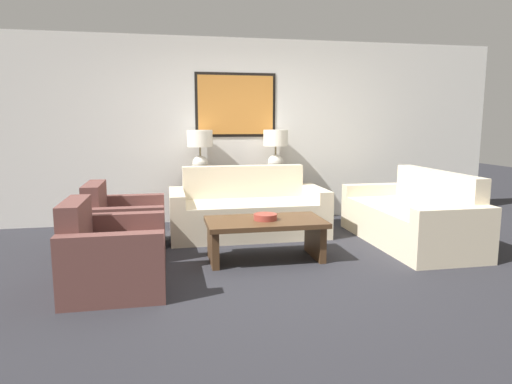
{
  "coord_description": "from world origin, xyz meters",
  "views": [
    {
      "loc": [
        -1.03,
        -4.37,
        1.46
      ],
      "look_at": [
        -0.0,
        0.78,
        0.65
      ],
      "focal_mm": 32.0,
      "sensor_mm": 36.0,
      "label": 1
    }
  ],
  "objects_px": {
    "couch_by_back_wall": "(247,212)",
    "armchair_near_back_wall": "(124,228)",
    "decorative_bowl": "(265,217)",
    "couch_by_side": "(412,219)",
    "console_table": "(239,198)",
    "coffee_table": "(265,230)",
    "table_lamp_left": "(200,146)",
    "table_lamp_right": "(276,146)",
    "armchair_near_camera": "(112,257)"
  },
  "relations": [
    {
      "from": "table_lamp_left",
      "to": "couch_by_side",
      "type": "distance_m",
      "value": 2.97
    },
    {
      "from": "table_lamp_right",
      "to": "couch_by_side",
      "type": "xyz_separation_m",
      "value": [
        1.33,
        -1.51,
        -0.82
      ]
    },
    {
      "from": "table_lamp_right",
      "to": "couch_by_side",
      "type": "relative_size",
      "value": 0.31
    },
    {
      "from": "coffee_table",
      "to": "decorative_bowl",
      "type": "height_order",
      "value": "decorative_bowl"
    },
    {
      "from": "couch_by_back_wall",
      "to": "armchair_near_back_wall",
      "type": "relative_size",
      "value": 2.04
    },
    {
      "from": "couch_by_back_wall",
      "to": "couch_by_side",
      "type": "distance_m",
      "value": 2.04
    },
    {
      "from": "table_lamp_left",
      "to": "decorative_bowl",
      "type": "bearing_deg",
      "value": -73.87
    },
    {
      "from": "coffee_table",
      "to": "armchair_near_back_wall",
      "type": "height_order",
      "value": "armchair_near_back_wall"
    },
    {
      "from": "console_table",
      "to": "couch_by_side",
      "type": "distance_m",
      "value": 2.41
    },
    {
      "from": "table_lamp_left",
      "to": "couch_by_back_wall",
      "type": "relative_size",
      "value": 0.31
    },
    {
      "from": "coffee_table",
      "to": "console_table",
      "type": "bearing_deg",
      "value": 89.65
    },
    {
      "from": "console_table",
      "to": "couch_by_side",
      "type": "bearing_deg",
      "value": -38.92
    },
    {
      "from": "couch_by_side",
      "to": "armchair_near_back_wall",
      "type": "height_order",
      "value": "couch_by_side"
    },
    {
      "from": "decorative_bowl",
      "to": "table_lamp_right",
      "type": "bearing_deg",
      "value": 73.24
    },
    {
      "from": "couch_by_side",
      "to": "coffee_table",
      "type": "height_order",
      "value": "couch_by_side"
    },
    {
      "from": "couch_by_back_wall",
      "to": "armchair_near_back_wall",
      "type": "xyz_separation_m",
      "value": [
        -1.51,
        -0.56,
        -0.01
      ]
    },
    {
      "from": "table_lamp_left",
      "to": "decorative_bowl",
      "type": "distance_m",
      "value": 2.03
    },
    {
      "from": "table_lamp_right",
      "to": "couch_by_back_wall",
      "type": "distance_m",
      "value": 1.22
    },
    {
      "from": "console_table",
      "to": "coffee_table",
      "type": "distance_m",
      "value": 1.84
    },
    {
      "from": "table_lamp_right",
      "to": "armchair_near_back_wall",
      "type": "distance_m",
      "value": 2.56
    },
    {
      "from": "armchair_near_back_wall",
      "to": "decorative_bowl",
      "type": "bearing_deg",
      "value": -20.86
    },
    {
      "from": "console_table",
      "to": "couch_by_back_wall",
      "type": "relative_size",
      "value": 0.8
    },
    {
      "from": "table_lamp_right",
      "to": "decorative_bowl",
      "type": "distance_m",
      "value": 2.04
    },
    {
      "from": "table_lamp_right",
      "to": "armchair_near_back_wall",
      "type": "bearing_deg",
      "value": -148.16
    },
    {
      "from": "couch_by_back_wall",
      "to": "couch_by_side",
      "type": "xyz_separation_m",
      "value": [
        1.88,
        -0.8,
        0.0
      ]
    },
    {
      "from": "couch_by_side",
      "to": "armchair_near_camera",
      "type": "distance_m",
      "value": 3.5
    },
    {
      "from": "console_table",
      "to": "armchair_near_camera",
      "type": "distance_m",
      "value": 2.84
    },
    {
      "from": "armchair_near_camera",
      "to": "couch_by_back_wall",
      "type": "bearing_deg",
      "value": 48.14
    },
    {
      "from": "armchair_near_back_wall",
      "to": "armchair_near_camera",
      "type": "xyz_separation_m",
      "value": [
        0.0,
        -1.13,
        0.0
      ]
    },
    {
      "from": "table_lamp_right",
      "to": "couch_by_back_wall",
      "type": "height_order",
      "value": "table_lamp_right"
    },
    {
      "from": "decorative_bowl",
      "to": "couch_by_side",
      "type": "bearing_deg",
      "value": 10.01
    },
    {
      "from": "console_table",
      "to": "couch_by_side",
      "type": "xyz_separation_m",
      "value": [
        1.88,
        -1.51,
        -0.07
      ]
    },
    {
      "from": "coffee_table",
      "to": "armchair_near_back_wall",
      "type": "xyz_separation_m",
      "value": [
        -1.5,
        0.56,
        -0.04
      ]
    },
    {
      "from": "console_table",
      "to": "couch_by_back_wall",
      "type": "height_order",
      "value": "couch_by_back_wall"
    },
    {
      "from": "couch_by_side",
      "to": "console_table",
      "type": "bearing_deg",
      "value": 141.08
    },
    {
      "from": "console_table",
      "to": "decorative_bowl",
      "type": "bearing_deg",
      "value": -90.34
    },
    {
      "from": "console_table",
      "to": "decorative_bowl",
      "type": "height_order",
      "value": "console_table"
    },
    {
      "from": "table_lamp_left",
      "to": "armchair_near_camera",
      "type": "distance_m",
      "value": 2.72
    },
    {
      "from": "table_lamp_left",
      "to": "couch_by_side",
      "type": "height_order",
      "value": "table_lamp_left"
    },
    {
      "from": "table_lamp_right",
      "to": "decorative_bowl",
      "type": "bearing_deg",
      "value": -106.76
    },
    {
      "from": "console_table",
      "to": "decorative_bowl",
      "type": "relative_size",
      "value": 6.37
    },
    {
      "from": "table_lamp_left",
      "to": "decorative_bowl",
      "type": "relative_size",
      "value": 2.45
    },
    {
      "from": "couch_by_side",
      "to": "coffee_table",
      "type": "relative_size",
      "value": 1.6
    },
    {
      "from": "couch_by_back_wall",
      "to": "table_lamp_left",
      "type": "bearing_deg",
      "value": 127.26
    },
    {
      "from": "couch_by_back_wall",
      "to": "table_lamp_right",
      "type": "bearing_deg",
      "value": 52.74
    },
    {
      "from": "decorative_bowl",
      "to": "armchair_near_back_wall",
      "type": "bearing_deg",
      "value": 159.14
    },
    {
      "from": "table_lamp_left",
      "to": "armchair_near_back_wall",
      "type": "xyz_separation_m",
      "value": [
        -0.96,
        -1.28,
        -0.84
      ]
    },
    {
      "from": "table_lamp_left",
      "to": "armchair_near_back_wall",
      "type": "relative_size",
      "value": 0.62
    },
    {
      "from": "armchair_near_camera",
      "to": "coffee_table",
      "type": "bearing_deg",
      "value": 20.59
    },
    {
      "from": "couch_by_side",
      "to": "decorative_bowl",
      "type": "bearing_deg",
      "value": -169.99
    }
  ]
}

